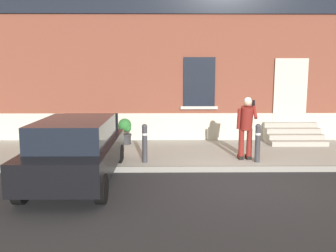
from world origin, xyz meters
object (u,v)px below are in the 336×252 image
bollard_far_left (145,142)px  planter_charcoal (125,131)px  bollard_near_person (258,142)px  hatchback_car_black (77,149)px  person_on_phone (246,124)px  planter_cream (46,130)px

bollard_far_left → planter_charcoal: 2.61m
bollard_near_person → planter_charcoal: (-3.81, 2.49, -0.11)m
bollard_near_person → planter_charcoal: 4.56m
hatchback_car_black → bollard_far_left: hatchback_car_black is taller
planter_charcoal → hatchback_car_black: bearing=-100.9°
bollard_near_person → bollard_far_left: (-3.02, 0.00, 0.00)m
hatchback_car_black → planter_charcoal: hatchback_car_black is taller
person_on_phone → planter_charcoal: (-3.55, 2.24, -0.54)m
bollard_near_person → person_on_phone: (-0.27, 0.25, 0.43)m
planter_charcoal → planter_cream: bearing=178.2°
bollard_near_person → hatchback_car_black: bearing=-164.3°
bollard_near_person → planter_cream: size_ratio=1.22×
planter_cream → planter_charcoal: bearing=-1.8°
bollard_far_left → planter_cream: bearing=143.2°
hatchback_car_black → planter_cream: hatchback_car_black is taller
bollard_far_left → planter_charcoal: (-0.79, 2.49, -0.11)m
bollard_near_person → planter_cream: bearing=158.3°
hatchback_car_black → planter_cream: bearing=116.6°
bollard_far_left → planter_cream: bollard_far_left is taller
person_on_phone → bollard_far_left: bearing=-166.4°
person_on_phone → hatchback_car_black: bearing=-151.9°
person_on_phone → planter_cream: 6.64m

